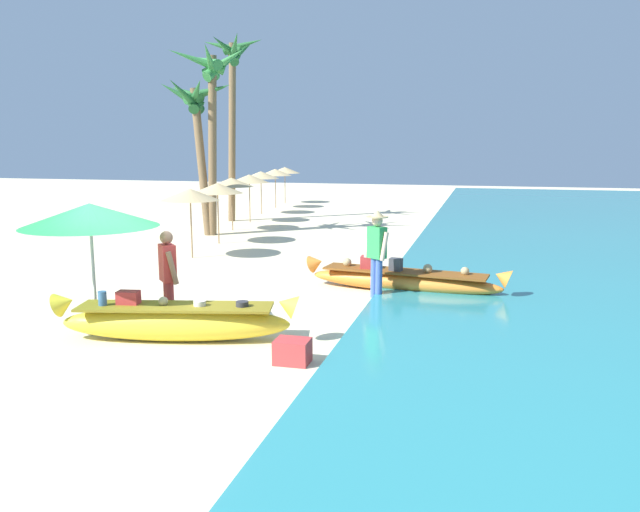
{
  "coord_description": "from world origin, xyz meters",
  "views": [
    {
      "loc": [
        5.25,
        -9.02,
        3.09
      ],
      "look_at": [
        2.09,
        2.89,
        0.9
      ],
      "focal_mm": 35.28,
      "sensor_mm": 36.0,
      "label": 1
    }
  ],
  "objects_px": {
    "boat_orange_midground": "(403,280)",
    "palm_tree_leaning_seaward": "(212,86)",
    "palm_tree_tall_inland": "(233,75)",
    "palm_tree_mid_cluster": "(196,108)",
    "person_tourist_customer": "(168,273)",
    "cooler_box": "(292,351)",
    "boat_yellow_foreground": "(175,321)",
    "person_vendor_hatted": "(377,248)",
    "patio_umbrella_large": "(90,216)"
  },
  "relations": [
    {
      "from": "boat_yellow_foreground",
      "to": "person_tourist_customer",
      "type": "bearing_deg",
      "value": 124.19
    },
    {
      "from": "boat_orange_midground",
      "to": "patio_umbrella_large",
      "type": "xyz_separation_m",
      "value": [
        -4.56,
        -4.25,
        1.69
      ]
    },
    {
      "from": "patio_umbrella_large",
      "to": "person_vendor_hatted",
      "type": "bearing_deg",
      "value": 40.65
    },
    {
      "from": "person_vendor_hatted",
      "to": "palm_tree_tall_inland",
      "type": "distance_m",
      "value": 14.63
    },
    {
      "from": "palm_tree_tall_inland",
      "to": "palm_tree_mid_cluster",
      "type": "relative_size",
      "value": 1.39
    },
    {
      "from": "cooler_box",
      "to": "palm_tree_tall_inland",
      "type": "bearing_deg",
      "value": 114.4
    },
    {
      "from": "patio_umbrella_large",
      "to": "palm_tree_tall_inland",
      "type": "relative_size",
      "value": 0.3
    },
    {
      "from": "person_vendor_hatted",
      "to": "patio_umbrella_large",
      "type": "bearing_deg",
      "value": -139.35
    },
    {
      "from": "boat_orange_midground",
      "to": "person_vendor_hatted",
      "type": "relative_size",
      "value": 2.47
    },
    {
      "from": "palm_tree_tall_inland",
      "to": "palm_tree_leaning_seaward",
      "type": "distance_m",
      "value": 4.11
    },
    {
      "from": "cooler_box",
      "to": "person_tourist_customer",
      "type": "bearing_deg",
      "value": 153.64
    },
    {
      "from": "person_vendor_hatted",
      "to": "boat_orange_midground",
      "type": "bearing_deg",
      "value": 57.57
    },
    {
      "from": "palm_tree_mid_cluster",
      "to": "cooler_box",
      "type": "height_order",
      "value": "palm_tree_mid_cluster"
    },
    {
      "from": "boat_orange_midground",
      "to": "palm_tree_leaning_seaward",
      "type": "relative_size",
      "value": 0.7
    },
    {
      "from": "palm_tree_tall_inland",
      "to": "palm_tree_mid_cluster",
      "type": "bearing_deg",
      "value": -85.61
    },
    {
      "from": "boat_yellow_foreground",
      "to": "person_vendor_hatted",
      "type": "xyz_separation_m",
      "value": [
        2.62,
        3.6,
        0.72
      ]
    },
    {
      "from": "person_vendor_hatted",
      "to": "person_tourist_customer",
      "type": "bearing_deg",
      "value": -137.14
    },
    {
      "from": "person_tourist_customer",
      "to": "cooler_box",
      "type": "xyz_separation_m",
      "value": [
        2.61,
        -1.26,
        -0.76
      ]
    },
    {
      "from": "boat_orange_midground",
      "to": "cooler_box",
      "type": "bearing_deg",
      "value": -101.11
    },
    {
      "from": "boat_orange_midground",
      "to": "person_tourist_customer",
      "type": "relative_size",
      "value": 2.68
    },
    {
      "from": "person_tourist_customer",
      "to": "palm_tree_leaning_seaward",
      "type": "bearing_deg",
      "value": 110.07
    },
    {
      "from": "boat_yellow_foreground",
      "to": "person_tourist_customer",
      "type": "relative_size",
      "value": 2.38
    },
    {
      "from": "person_tourist_customer",
      "to": "person_vendor_hatted",
      "type": "bearing_deg",
      "value": 42.86
    },
    {
      "from": "person_tourist_customer",
      "to": "palm_tree_mid_cluster",
      "type": "distance_m",
      "value": 11.71
    },
    {
      "from": "palm_tree_leaning_seaward",
      "to": "cooler_box",
      "type": "relative_size",
      "value": 12.77
    },
    {
      "from": "boat_orange_midground",
      "to": "patio_umbrella_large",
      "type": "distance_m",
      "value": 6.46
    },
    {
      "from": "person_vendor_hatted",
      "to": "palm_tree_mid_cluster",
      "type": "relative_size",
      "value": 0.34
    },
    {
      "from": "boat_yellow_foreground",
      "to": "cooler_box",
      "type": "height_order",
      "value": "boat_yellow_foreground"
    },
    {
      "from": "person_vendor_hatted",
      "to": "palm_tree_tall_inland",
      "type": "height_order",
      "value": "palm_tree_tall_inland"
    },
    {
      "from": "person_tourist_customer",
      "to": "palm_tree_leaning_seaward",
      "type": "relative_size",
      "value": 0.26
    },
    {
      "from": "palm_tree_leaning_seaward",
      "to": "cooler_box",
      "type": "distance_m",
      "value": 14.13
    },
    {
      "from": "boat_yellow_foreground",
      "to": "boat_orange_midground",
      "type": "height_order",
      "value": "boat_yellow_foreground"
    },
    {
      "from": "person_tourist_customer",
      "to": "cooler_box",
      "type": "height_order",
      "value": "person_tourist_customer"
    },
    {
      "from": "boat_yellow_foreground",
      "to": "palm_tree_mid_cluster",
      "type": "relative_size",
      "value": 0.75
    },
    {
      "from": "boat_orange_midground",
      "to": "palm_tree_tall_inland",
      "type": "xyz_separation_m",
      "value": [
        -8.24,
        10.72,
        5.53
      ]
    },
    {
      "from": "boat_yellow_foreground",
      "to": "palm_tree_mid_cluster",
      "type": "distance_m",
      "value": 12.71
    },
    {
      "from": "person_vendor_hatted",
      "to": "person_tourist_customer",
      "type": "relative_size",
      "value": 1.09
    },
    {
      "from": "boat_orange_midground",
      "to": "palm_tree_leaning_seaward",
      "type": "height_order",
      "value": "palm_tree_leaning_seaward"
    },
    {
      "from": "boat_yellow_foreground",
      "to": "palm_tree_leaning_seaward",
      "type": "distance_m",
      "value": 12.79
    },
    {
      "from": "palm_tree_tall_inland",
      "to": "boat_yellow_foreground",
      "type": "bearing_deg",
      "value": -71.05
    },
    {
      "from": "palm_tree_tall_inland",
      "to": "cooler_box",
      "type": "xyz_separation_m",
      "value": [
        7.28,
        -15.58,
        -5.61
      ]
    },
    {
      "from": "person_vendor_hatted",
      "to": "person_tourist_customer",
      "type": "distance_m",
      "value": 4.24
    },
    {
      "from": "palm_tree_tall_inland",
      "to": "boat_orange_midground",
      "type": "bearing_deg",
      "value": -52.46
    },
    {
      "from": "boat_orange_midground",
      "to": "palm_tree_tall_inland",
      "type": "bearing_deg",
      "value": 127.54
    },
    {
      "from": "palm_tree_leaning_seaward",
      "to": "boat_yellow_foreground",
      "type": "bearing_deg",
      "value": -68.91
    },
    {
      "from": "patio_umbrella_large",
      "to": "cooler_box",
      "type": "xyz_separation_m",
      "value": [
        3.61,
        -0.61,
        -1.78
      ]
    },
    {
      "from": "patio_umbrella_large",
      "to": "palm_tree_mid_cluster",
      "type": "bearing_deg",
      "value": 107.05
    },
    {
      "from": "boat_orange_midground",
      "to": "person_vendor_hatted",
      "type": "bearing_deg",
      "value": -122.43
    },
    {
      "from": "boat_yellow_foreground",
      "to": "boat_orange_midground",
      "type": "relative_size",
      "value": 0.89
    },
    {
      "from": "palm_tree_leaning_seaward",
      "to": "palm_tree_mid_cluster",
      "type": "height_order",
      "value": "palm_tree_leaning_seaward"
    }
  ]
}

